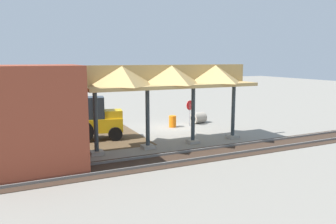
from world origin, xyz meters
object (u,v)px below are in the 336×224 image
at_px(backhoe, 95,121).
at_px(brick_utility_building, 29,119).
at_px(stop_sign, 190,108).
at_px(concrete_pipe, 198,118).
at_px(traffic_barrel, 173,121).

distance_m(backhoe, brick_utility_building, 6.26).
xyz_separation_m(stop_sign, concrete_pipe, (-1.17, -0.66, -1.00)).
bearing_deg(backhoe, concrete_pipe, -167.22).
xyz_separation_m(backhoe, brick_utility_building, (4.05, 4.62, 1.21)).
height_order(backhoe, brick_utility_building, brick_utility_building).
height_order(brick_utility_building, traffic_barrel, brick_utility_building).
bearing_deg(brick_utility_building, stop_sign, -153.14).
height_order(stop_sign, brick_utility_building, brick_utility_building).
distance_m(stop_sign, brick_utility_building, 13.30).
relative_size(concrete_pipe, brick_utility_building, 0.27).
height_order(stop_sign, traffic_barrel, stop_sign).
height_order(stop_sign, concrete_pipe, stop_sign).
bearing_deg(traffic_barrel, backhoe, 12.82).
bearing_deg(concrete_pipe, backhoe, 12.78).
bearing_deg(backhoe, traffic_barrel, -167.18).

